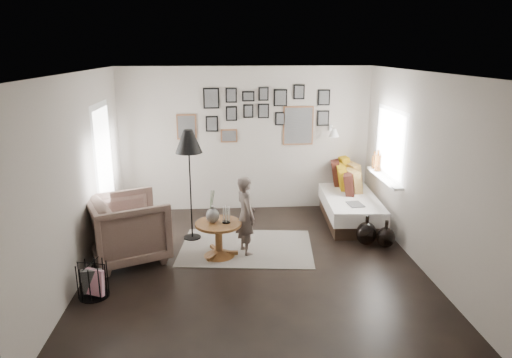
{
  "coord_description": "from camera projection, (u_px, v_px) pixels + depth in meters",
  "views": [
    {
      "loc": [
        -0.4,
        -5.71,
        2.87
      ],
      "look_at": [
        0.05,
        0.5,
        1.1
      ],
      "focal_mm": 32.0,
      "sensor_mm": 36.0,
      "label": 1
    }
  ],
  "objects": [
    {
      "name": "child",
      "position": [
        246.0,
        215.0,
        6.54
      ],
      "size": [
        0.4,
        0.49,
        1.16
      ],
      "primitive_type": "imported",
      "rotation": [
        0.0,
        0.0,
        1.92
      ],
      "color": "#60524C",
      "rests_on": "ground"
    },
    {
      "name": "floor_lamp",
      "position": [
        189.0,
        146.0,
        6.79
      ],
      "size": [
        0.4,
        0.4,
        1.73
      ],
      "rotation": [
        0.0,
        0.0,
        0.33
      ],
      "color": "black",
      "rests_on": "ground"
    },
    {
      "name": "door_left",
      "position": [
        105.0,
        173.0,
        7.0
      ],
      "size": [
        0.0,
        2.14,
        2.14
      ],
      "color": "white",
      "rests_on": "wall_left"
    },
    {
      "name": "wall_left",
      "position": [
        78.0,
        178.0,
        5.78
      ],
      "size": [
        0.0,
        4.8,
        4.8
      ],
      "primitive_type": "plane",
      "rotation": [
        1.57,
        0.0,
        1.57
      ],
      "color": "#A69D91",
      "rests_on": "ground"
    },
    {
      "name": "gallery_wall",
      "position": [
        262.0,
        115.0,
        8.12
      ],
      "size": [
        2.74,
        0.03,
        1.08
      ],
      "color": "brown",
      "rests_on": "wall_back"
    },
    {
      "name": "window_right",
      "position": [
        381.0,
        172.0,
        7.48
      ],
      "size": [
        0.15,
        1.32,
        1.3
      ],
      "color": "white",
      "rests_on": "wall_right"
    },
    {
      "name": "wall_back",
      "position": [
        246.0,
        140.0,
        8.24
      ],
      "size": [
        4.5,
        0.0,
        4.5
      ],
      "primitive_type": "plane",
      "rotation": [
        1.57,
        0.0,
        0.0
      ],
      "color": "#A69D91",
      "rests_on": "ground"
    },
    {
      "name": "armchair_cushion",
      "position": [
        131.0,
        226.0,
        6.42
      ],
      "size": [
        0.55,
        0.55,
        0.19
      ],
      "primitive_type": "cube",
      "rotation": [
        -0.21,
        0.0,
        0.38
      ],
      "color": "silver",
      "rests_on": "armchair"
    },
    {
      "name": "demijohn_large",
      "position": [
        366.0,
        233.0,
        6.93
      ],
      "size": [
        0.31,
        0.31,
        0.47
      ],
      "color": "black",
      "rests_on": "ground"
    },
    {
      "name": "magazine_on_daybed",
      "position": [
        355.0,
        204.0,
        7.37
      ],
      "size": [
        0.25,
        0.32,
        0.02
      ],
      "primitive_type": "cube",
      "rotation": [
        0.0,
        0.0,
        0.11
      ],
      "color": "black",
      "rests_on": "daybed"
    },
    {
      "name": "wall_right",
      "position": [
        423.0,
        172.0,
        6.1
      ],
      "size": [
        0.0,
        4.8,
        4.8
      ],
      "primitive_type": "plane",
      "rotation": [
        1.57,
        0.0,
        -1.57
      ],
      "color": "#A69D91",
      "rests_on": "ground"
    },
    {
      "name": "pedestal_table",
      "position": [
        219.0,
        241.0,
        6.51
      ],
      "size": [
        0.66,
        0.66,
        0.52
      ],
      "rotation": [
        0.0,
        0.0,
        -0.34
      ],
      "color": "brown",
      "rests_on": "ground"
    },
    {
      "name": "vase",
      "position": [
        213.0,
        213.0,
        6.41
      ],
      "size": [
        0.19,
        0.19,
        0.47
      ],
      "color": "black",
      "rests_on": "pedestal_table"
    },
    {
      "name": "ceiling",
      "position": [
        255.0,
        73.0,
        5.58
      ],
      "size": [
        4.8,
        4.8,
        0.0
      ],
      "primitive_type": "plane",
      "rotation": [
        3.14,
        0.0,
        0.0
      ],
      "color": "white",
      "rests_on": "wall_back"
    },
    {
      "name": "ground",
      "position": [
        255.0,
        265.0,
        6.3
      ],
      "size": [
        4.8,
        4.8,
        0.0
      ],
      "primitive_type": "plane",
      "color": "black",
      "rests_on": "ground"
    },
    {
      "name": "demijohn_small",
      "position": [
        386.0,
        237.0,
        6.84
      ],
      "size": [
        0.27,
        0.27,
        0.43
      ],
      "color": "black",
      "rests_on": "ground"
    },
    {
      "name": "daybed",
      "position": [
        347.0,
        200.0,
        8.04
      ],
      "size": [
        0.99,
        2.08,
        0.98
      ],
      "rotation": [
        0.0,
        0.0,
        -0.06
      ],
      "color": "black",
      "rests_on": "ground"
    },
    {
      "name": "wall_front",
      "position": [
        276.0,
        254.0,
        3.64
      ],
      "size": [
        4.5,
        0.0,
        4.5
      ],
      "primitive_type": "plane",
      "rotation": [
        -1.57,
        0.0,
        0.0
      ],
      "color": "#A69D91",
      "rests_on": "ground"
    },
    {
      "name": "candles",
      "position": [
        226.0,
        215.0,
        6.41
      ],
      "size": [
        0.11,
        0.11,
        0.24
      ],
      "color": "black",
      "rests_on": "pedestal_table"
    },
    {
      "name": "armchair",
      "position": [
        129.0,
        229.0,
        6.37
      ],
      "size": [
        1.32,
        1.31,
        0.92
      ],
      "primitive_type": "imported",
      "rotation": [
        0.0,
        0.0,
        1.98
      ],
      "color": "brown",
      "rests_on": "ground"
    },
    {
      "name": "wall_sconce",
      "position": [
        334.0,
        132.0,
        8.05
      ],
      "size": [
        0.18,
        0.36,
        0.16
      ],
      "color": "white",
      "rests_on": "wall_back"
    },
    {
      "name": "magazine_basket",
      "position": [
        93.0,
        280.0,
        5.46
      ],
      "size": [
        0.42,
        0.42,
        0.43
      ],
      "rotation": [
        0.0,
        0.0,
        -0.25
      ],
      "color": "black",
      "rests_on": "ground"
    },
    {
      "name": "rug",
      "position": [
        246.0,
        248.0,
        6.85
      ],
      "size": [
        2.08,
        1.56,
        0.01
      ],
      "primitive_type": "cube",
      "rotation": [
        0.0,
        0.0,
        -0.11
      ],
      "color": "beige",
      "rests_on": "ground"
    }
  ]
}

